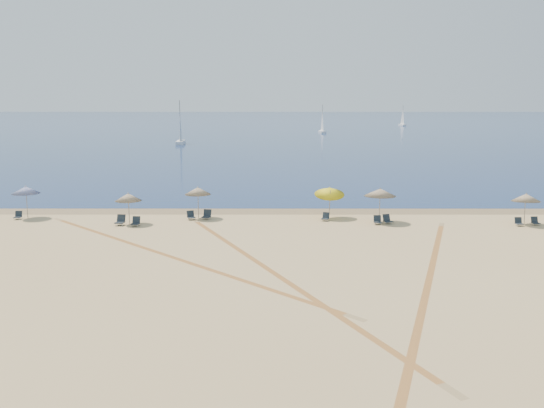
{
  "coord_description": "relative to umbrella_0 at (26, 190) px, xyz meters",
  "views": [
    {
      "loc": [
        0.04,
        -21.93,
        8.89
      ],
      "look_at": [
        0.0,
        20.0,
        1.3
      ],
      "focal_mm": 37.95,
      "sensor_mm": 36.0,
      "label": 1
    }
  ],
  "objects": [
    {
      "name": "chair_4",
      "position": [
        13.79,
        -0.46,
        -1.84
      ],
      "size": [
        0.74,
        0.82,
        0.72
      ],
      "rotation": [
        0.0,
        0.0,
        -0.24
      ],
      "color": "black",
      "rests_on": "ground"
    },
    {
      "name": "umbrella_1",
      "position": [
        8.32,
        -2.13,
        -0.19
      ],
      "size": [
        1.92,
        1.92,
        2.31
      ],
      "color": "gray",
      "rests_on": "ground"
    },
    {
      "name": "chair_6",
      "position": [
        26.42,
        -2.25,
        -1.87
      ],
      "size": [
        0.55,
        0.64,
        0.64
      ],
      "rotation": [
        0.0,
        0.0,
        -0.04
      ],
      "color": "black",
      "rests_on": "ground"
    },
    {
      "name": "chair_1",
      "position": [
        7.78,
        -2.55,
        -1.83
      ],
      "size": [
        0.72,
        0.8,
        0.74
      ],
      "rotation": [
        0.0,
        0.0,
        -0.15
      ],
      "color": "black",
      "rests_on": "ground"
    },
    {
      "name": "umbrella_3",
      "position": [
        23.12,
        -0.0,
        -0.07
      ],
      "size": [
        2.29,
        2.35,
        2.67
      ],
      "color": "gray",
      "rests_on": "ground"
    },
    {
      "name": "umbrella_5",
      "position": [
        37.07,
        -2.33,
        -0.18
      ],
      "size": [
        2.04,
        2.06,
        2.32
      ],
      "color": "gray",
      "rests_on": "ground"
    },
    {
      "name": "sailboat_0",
      "position": [
        32.49,
        116.53,
        0.17
      ],
      "size": [
        1.78,
        5.26,
        7.69
      ],
      "rotation": [
        0.0,
        0.0,
        0.09
      ],
      "color": "white",
      "rests_on": "ocean"
    },
    {
      "name": "umbrella_4",
      "position": [
        26.69,
        -1.5,
        0.07
      ],
      "size": [
        2.33,
        2.33,
        2.57
      ],
      "color": "gray",
      "rests_on": "ground"
    },
    {
      "name": "chair_7",
      "position": [
        27.18,
        -2.04,
        -1.86
      ],
      "size": [
        0.76,
        0.81,
        0.67
      ],
      "rotation": [
        0.0,
        0.0,
        0.37
      ],
      "color": "black",
      "rests_on": "ground"
    },
    {
      "name": "ocean",
      "position": [
        18.74,
        203.8,
        -2.15
      ],
      "size": [
        500.0,
        500.0,
        0.0
      ],
      "primitive_type": "plane",
      "color": "#0C2151",
      "rests_on": "ground"
    },
    {
      "name": "umbrella_2",
      "position": [
        13.1,
        -0.02,
        -0.06
      ],
      "size": [
        2.0,
        2.0,
        2.44
      ],
      "color": "gray",
      "rests_on": "ground"
    },
    {
      "name": "chair_9",
      "position": [
        37.78,
        -2.5,
        -1.89
      ],
      "size": [
        0.53,
        0.61,
        0.6
      ],
      "rotation": [
        0.0,
        0.0,
        0.07
      ],
      "color": "black",
      "rests_on": "ground"
    },
    {
      "name": "chair_8",
      "position": [
        36.49,
        -2.76,
        -1.89
      ],
      "size": [
        0.5,
        0.59,
        0.6
      ],
      "rotation": [
        0.0,
        0.0,
        0.01
      ],
      "color": "black",
      "rests_on": "ground"
    },
    {
      "name": "chair_2",
      "position": [
        8.96,
        -2.86,
        -1.86
      ],
      "size": [
        0.63,
        0.71,
        0.67
      ],
      "rotation": [
        0.0,
        0.0,
        -0.11
      ],
      "color": "black",
      "rests_on": "ground"
    },
    {
      "name": "sailboat_1",
      "position": [
        64.65,
        161.47,
        0.02
      ],
      "size": [
        1.77,
        4.95,
        7.21
      ],
      "rotation": [
        0.0,
        0.0,
        0.11
      ],
      "color": "white",
      "rests_on": "ocean"
    },
    {
      "name": "umbrella_0",
      "position": [
        0.0,
        0.0,
        0.0
      ],
      "size": [
        2.08,
        2.08,
        2.5
      ],
      "color": "gray",
      "rests_on": "ground"
    },
    {
      "name": "chair_5",
      "position": [
        22.75,
        -1.01,
        -1.89
      ],
      "size": [
        0.69,
        0.74,
        0.61
      ],
      "rotation": [
        0.0,
        0.0,
        -0.38
      ],
      "color": "black",
      "rests_on": "ground"
    },
    {
      "name": "chair_3",
      "position": [
        12.6,
        -0.59,
        -1.87
      ],
      "size": [
        0.75,
        0.8,
        0.66
      ],
      "rotation": [
        0.0,
        0.0,
        0.4
      ],
      "color": "black",
      "rests_on": "ground"
    },
    {
      "name": "sailboat_2",
      "position": [
        -0.17,
        75.53,
        0.54
      ],
      "size": [
        1.91,
        6.07,
        8.91
      ],
      "rotation": [
        0.0,
        0.0,
        0.07
      ],
      "color": "white",
      "rests_on": "ocean"
    },
    {
      "name": "chair_0",
      "position": [
        -0.54,
        -0.45,
        -1.89
      ],
      "size": [
        0.53,
        0.62,
        0.61
      ],
      "rotation": [
        0.0,
        0.0,
        0.06
      ],
      "color": "black",
      "rests_on": "ground"
    },
    {
      "name": "tire_tracks",
      "position": [
        19.22,
        -13.35,
        -2.15
      ],
      "size": [
        52.32,
        43.51,
        0.0
      ],
      "color": "tan",
      "rests_on": "ground"
    },
    {
      "name": "wet_sand",
      "position": [
        18.74,
        2.8,
        -2.15
      ],
      "size": [
        500.0,
        500.0,
        0.0
      ],
      "primitive_type": "plane",
      "color": "olive",
      "rests_on": "ground"
    },
    {
      "name": "ground",
      "position": [
        18.74,
        -21.2,
        -2.16
      ],
      "size": [
        160.0,
        160.0,
        0.0
      ],
      "primitive_type": "plane",
      "color": "tan",
      "rests_on": "ground"
    }
  ]
}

